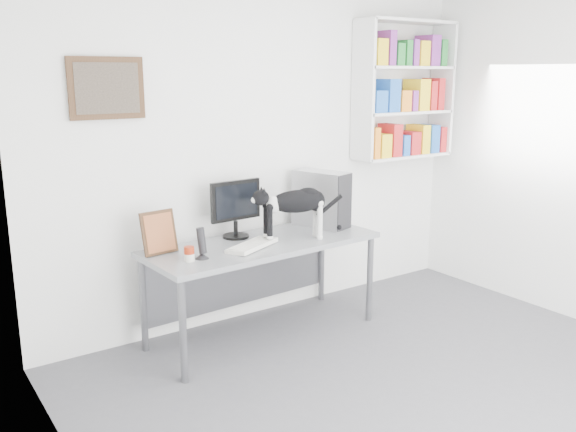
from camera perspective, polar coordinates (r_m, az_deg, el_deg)
The scene contains 11 objects.
room at distance 3.53m, azimuth 15.70°, elevation 2.13°, with size 4.01×4.01×2.70m.
bookshelf at distance 5.75m, azimuth 10.85°, elevation 11.49°, with size 1.03×0.28×1.24m, color white.
wall_art at distance 4.40m, azimuth -16.61°, elevation 11.39°, with size 0.52×0.04×0.42m, color #412814.
desk at distance 4.74m, azimuth -2.34°, elevation -6.81°, with size 1.81×0.70×0.76m, color gray.
monitor at distance 4.70m, azimuth -4.95°, elevation 0.70°, with size 0.43×0.21×0.46m, color black.
keyboard at distance 4.47m, azimuth -3.38°, elevation -2.75°, with size 0.45×0.17×0.03m, color silver.
pc_tower at distance 5.04m, azimuth 3.11°, elevation 1.62°, with size 0.21×0.46×0.46m, color #AAAAAE.
speaker at distance 4.21m, azimuth -8.09°, elevation -2.48°, with size 0.10×0.10×0.23m, color black.
leaning_print at distance 4.37m, azimuth -12.00°, elevation -1.44°, with size 0.26×0.10×0.32m, color #412814.
soup_can at distance 4.18m, azimuth -9.22°, elevation -3.53°, with size 0.07×0.07×0.10m, color #9D260D.
cat at distance 4.61m, azimuth 0.68°, elevation 0.16°, with size 0.66×0.18×0.41m, color black, non-canonical shape.
Camera 1 is at (-2.67, -2.21, 2.00)m, focal length 38.00 mm.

